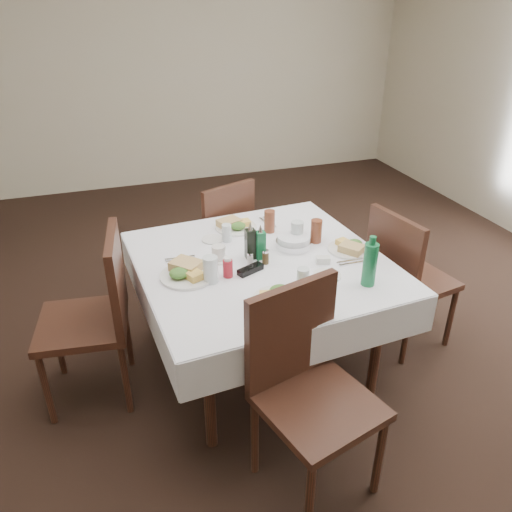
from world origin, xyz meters
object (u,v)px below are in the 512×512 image
(ketchup_bottle, at_px, (228,268))
(bread_basket, at_px, (293,242))
(coffee_mug, at_px, (219,254))
(green_bottle, at_px, (370,264))
(dining_table, at_px, (262,271))
(water_e, at_px, (297,233))
(chair_west, at_px, (99,308))
(oil_cruet_dark, at_px, (250,243))
(water_w, at_px, (211,270))
(water_n, at_px, (227,233))
(chair_south, at_px, (306,378))
(water_s, at_px, (303,279))
(chair_east, at_px, (403,272))
(oil_cruet_green, at_px, (260,244))
(chair_north, at_px, (221,232))

(ketchup_bottle, bearing_deg, bread_basket, 24.33)
(coffee_mug, bearing_deg, green_bottle, -37.00)
(dining_table, xyz_separation_m, water_e, (0.28, 0.14, 0.15))
(ketchup_bottle, relative_size, coffee_mug, 0.94)
(chair_west, bearing_deg, water_e, 3.37)
(dining_table, bearing_deg, oil_cruet_dark, 139.40)
(chair_west, height_order, coffee_mug, chair_west)
(water_e, xyz_separation_m, water_w, (-0.62, -0.28, 0.00))
(dining_table, distance_m, bread_basket, 0.28)
(water_n, bearing_deg, ketchup_bottle, -104.99)
(chair_south, distance_m, ketchup_bottle, 0.76)
(water_n, height_order, water_s, water_s)
(bread_basket, bearing_deg, water_n, 150.27)
(chair_east, xyz_separation_m, oil_cruet_green, (-0.94, 0.11, 0.30))
(chair_south, distance_m, chair_west, 1.24)
(oil_cruet_dark, xyz_separation_m, oil_cruet_green, (0.05, -0.02, -0.01))
(chair_north, distance_m, water_e, 0.87)
(water_e, distance_m, ketchup_bottle, 0.57)
(chair_west, xyz_separation_m, green_bottle, (1.38, -0.50, 0.30))
(chair_east, relative_size, oil_cruet_green, 4.42)
(water_s, height_order, water_w, water_w)
(water_e, xyz_separation_m, ketchup_bottle, (-0.51, -0.25, -0.02))
(dining_table, bearing_deg, oil_cruet_green, 92.67)
(bread_basket, bearing_deg, oil_cruet_green, -162.33)
(water_s, bearing_deg, water_e, 70.37)
(dining_table, bearing_deg, green_bottle, -44.24)
(water_e, height_order, oil_cruet_dark, oil_cruet_dark)
(chair_west, xyz_separation_m, coffee_mug, (0.70, 0.01, 0.22))
(chair_east, bearing_deg, coffee_mug, 171.95)
(water_e, bearing_deg, green_bottle, -73.54)
(dining_table, bearing_deg, ketchup_bottle, -153.87)
(water_w, distance_m, bread_basket, 0.63)
(dining_table, bearing_deg, chair_south, -95.14)
(oil_cruet_dark, distance_m, oil_cruet_green, 0.06)
(ketchup_bottle, bearing_deg, water_n, 75.01)
(chair_east, xyz_separation_m, water_n, (-1.06, 0.39, 0.27))
(chair_east, bearing_deg, water_s, -161.52)
(chair_south, relative_size, oil_cruet_dark, 4.40)
(chair_east, bearing_deg, chair_west, 175.37)
(ketchup_bottle, bearing_deg, chair_north, 77.36)
(water_n, xyz_separation_m, water_s, (0.22, -0.67, 0.00))
(water_s, xyz_separation_m, green_bottle, (0.35, -0.07, 0.07))
(water_e, relative_size, ketchup_bottle, 1.22)
(chair_north, relative_size, oil_cruet_green, 4.30)
(dining_table, relative_size, chair_north, 1.59)
(water_w, height_order, green_bottle, green_bottle)
(water_w, distance_m, oil_cruet_dark, 0.34)
(water_n, distance_m, ketchup_bottle, 0.44)
(chair_north, relative_size, coffee_mug, 7.48)
(dining_table, height_order, ketchup_bottle, ketchup_bottle)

